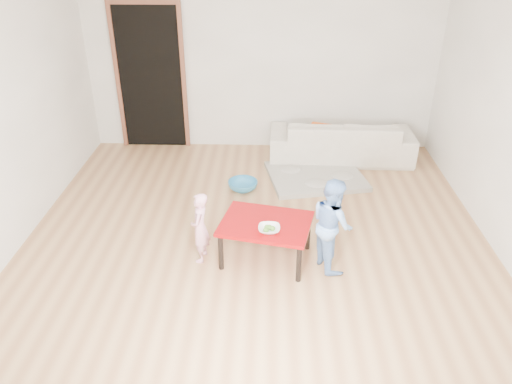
{
  "coord_description": "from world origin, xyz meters",
  "views": [
    {
      "loc": [
        0.13,
        -4.58,
        3.05
      ],
      "look_at": [
        0.0,
        -0.2,
        0.65
      ],
      "focal_mm": 35.0,
      "sensor_mm": 36.0,
      "label": 1
    }
  ],
  "objects_px": {
    "sofa": "(341,139)",
    "basin": "(243,185)",
    "child_pink": "(200,228)",
    "child_blue": "(332,224)",
    "bowl": "(269,229)",
    "red_table": "(266,240)"
  },
  "relations": [
    {
      "from": "basin",
      "to": "child_blue",
      "type": "bearing_deg",
      "value": -58.53
    },
    {
      "from": "child_pink",
      "to": "child_blue",
      "type": "bearing_deg",
      "value": 92.21
    },
    {
      "from": "bowl",
      "to": "child_blue",
      "type": "distance_m",
      "value": 0.61
    },
    {
      "from": "sofa",
      "to": "basin",
      "type": "height_order",
      "value": "sofa"
    },
    {
      "from": "sofa",
      "to": "child_pink",
      "type": "distance_m",
      "value": 3.02
    },
    {
      "from": "red_table",
      "to": "bowl",
      "type": "height_order",
      "value": "bowl"
    },
    {
      "from": "sofa",
      "to": "bowl",
      "type": "height_order",
      "value": "sofa"
    },
    {
      "from": "bowl",
      "to": "child_blue",
      "type": "relative_size",
      "value": 0.22
    },
    {
      "from": "sofa",
      "to": "child_pink",
      "type": "xyz_separation_m",
      "value": [
        -1.69,
        -2.5,
        0.08
      ]
    },
    {
      "from": "bowl",
      "to": "basin",
      "type": "distance_m",
      "value": 1.72
    },
    {
      "from": "child_pink",
      "to": "basin",
      "type": "relative_size",
      "value": 1.98
    },
    {
      "from": "red_table",
      "to": "basin",
      "type": "distance_m",
      "value": 1.51
    },
    {
      "from": "sofa",
      "to": "child_pink",
      "type": "relative_size",
      "value": 2.69
    },
    {
      "from": "sofa",
      "to": "bowl",
      "type": "distance_m",
      "value": 2.83
    },
    {
      "from": "basin",
      "to": "sofa",
      "type": "bearing_deg",
      "value": 36.55
    },
    {
      "from": "sofa",
      "to": "basin",
      "type": "xyz_separation_m",
      "value": [
        -1.35,
        -1.0,
        -0.23
      ]
    },
    {
      "from": "red_table",
      "to": "bowl",
      "type": "xyz_separation_m",
      "value": [
        0.03,
        -0.17,
        0.24
      ]
    },
    {
      "from": "child_pink",
      "to": "basin",
      "type": "height_order",
      "value": "child_pink"
    },
    {
      "from": "red_table",
      "to": "sofa",
      "type": "bearing_deg",
      "value": 67.16
    },
    {
      "from": "red_table",
      "to": "child_pink",
      "type": "relative_size",
      "value": 1.17
    },
    {
      "from": "bowl",
      "to": "child_pink",
      "type": "xyz_separation_m",
      "value": [
        -0.68,
        0.14,
        -0.09
      ]
    },
    {
      "from": "basin",
      "to": "child_pink",
      "type": "bearing_deg",
      "value": -102.85
    }
  ]
}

